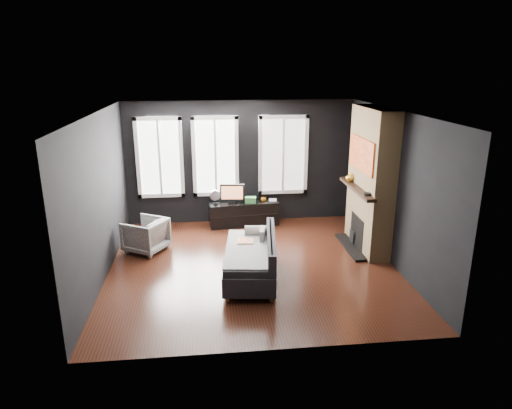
{
  "coord_description": "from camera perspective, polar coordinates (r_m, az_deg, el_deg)",
  "views": [
    {
      "loc": [
        -0.77,
        -7.39,
        3.46
      ],
      "look_at": [
        0.1,
        0.3,
        1.05
      ],
      "focal_mm": 32.0,
      "sensor_mm": 36.0,
      "label": 1
    }
  ],
  "objects": [
    {
      "name": "sofa",
      "position": [
        7.62,
        -0.71,
        -6.47
      ],
      "size": [
        1.12,
        1.9,
        0.78
      ],
      "primitive_type": null,
      "rotation": [
        0.0,
        0.0,
        -0.12
      ],
      "color": "#232326",
      "rests_on": "floor"
    },
    {
      "name": "mug",
      "position": [
        10.08,
        0.93,
        0.7
      ],
      "size": [
        0.14,
        0.13,
        0.11
      ],
      "primitive_type": "imported",
      "rotation": [
        0.0,
        0.0,
        0.44
      ],
      "color": "#C96B0A",
      "rests_on": "media_console"
    },
    {
      "name": "mantel_vase",
      "position": [
        9.15,
        11.71,
        3.42
      ],
      "size": [
        0.21,
        0.21,
        0.18
      ],
      "primitive_type": "imported",
      "rotation": [
        0.0,
        0.0,
        -0.15
      ],
      "color": "yellow",
      "rests_on": "fireplace"
    },
    {
      "name": "book",
      "position": [
        10.14,
        1.64,
        1.14
      ],
      "size": [
        0.17,
        0.04,
        0.23
      ],
      "primitive_type": "imported",
      "rotation": [
        0.0,
        0.0,
        -0.15
      ],
      "color": "tan",
      "rests_on": "media_console"
    },
    {
      "name": "monitor",
      "position": [
        9.93,
        -3.01,
        1.52
      ],
      "size": [
        0.55,
        0.17,
        0.48
      ],
      "primitive_type": null,
      "rotation": [
        0.0,
        0.0,
        -0.1
      ],
      "color": "black",
      "rests_on": "media_console"
    },
    {
      "name": "stripe_pillow",
      "position": [
        7.92,
        0.79,
        -4.17
      ],
      "size": [
        0.13,
        0.34,
        0.34
      ],
      "primitive_type": "cube",
      "rotation": [
        0.0,
        0.0,
        -0.17
      ],
      "color": "gray",
      "rests_on": "sofa"
    },
    {
      "name": "mantel_clock",
      "position": [
        8.25,
        13.78,
        1.27
      ],
      "size": [
        0.16,
        0.16,
        0.04
      ],
      "primitive_type": "cylinder",
      "rotation": [
        0.0,
        0.0,
        0.32
      ],
      "color": "black",
      "rests_on": "fireplace"
    },
    {
      "name": "windows",
      "position": [
        9.91,
        -4.65,
        11.0
      ],
      "size": [
        4.0,
        0.16,
        1.76
      ],
      "primitive_type": null,
      "color": "white",
      "rests_on": "wall_back"
    },
    {
      "name": "floor",
      "position": [
        8.2,
        -0.46,
        -7.67
      ],
      "size": [
        5.0,
        5.0,
        0.0
      ],
      "primitive_type": "plane",
      "color": "black",
      "rests_on": "ground"
    },
    {
      "name": "storage_box",
      "position": [
        9.98,
        -0.7,
        0.58
      ],
      "size": [
        0.26,
        0.18,
        0.13
      ],
      "primitive_type": "cube",
      "rotation": [
        0.0,
        0.0,
        -0.11
      ],
      "color": "#377B3C",
      "rests_on": "media_console"
    },
    {
      "name": "ceiling",
      "position": [
        7.47,
        -0.52,
        11.46
      ],
      "size": [
        5.0,
        5.0,
        0.0
      ],
      "primitive_type": "plane",
      "color": "white",
      "rests_on": "ground"
    },
    {
      "name": "wall_right",
      "position": [
        8.35,
        16.85,
        1.91
      ],
      "size": [
        0.02,
        5.0,
        2.7
      ],
      "primitive_type": "cube",
      "color": "black",
      "rests_on": "ground"
    },
    {
      "name": "media_console",
      "position": [
        10.13,
        -1.55,
        -1.11
      ],
      "size": [
        1.56,
        0.62,
        0.52
      ],
      "primitive_type": null,
      "rotation": [
        0.0,
        0.0,
        0.1
      ],
      "color": "black",
      "rests_on": "floor"
    },
    {
      "name": "armchair",
      "position": [
        8.94,
        -13.65,
        -3.55
      ],
      "size": [
        0.9,
        0.92,
        0.71
      ],
      "primitive_type": "imported",
      "rotation": [
        0.0,
        0.0,
        -2.11
      ],
      "color": "silver",
      "rests_on": "floor"
    },
    {
      "name": "desk_fan",
      "position": [
        9.89,
        -5.12,
        0.94
      ],
      "size": [
        0.25,
        0.25,
        0.32
      ],
      "primitive_type": null,
      "rotation": [
        0.0,
        0.0,
        0.08
      ],
      "color": "gray",
      "rests_on": "media_console"
    },
    {
      "name": "fireplace",
      "position": [
        8.81,
        14.16,
        2.92
      ],
      "size": [
        0.7,
        1.62,
        2.7
      ],
      "primitive_type": null,
      "color": "#93724C",
      "rests_on": "floor"
    },
    {
      "name": "wall_back",
      "position": [
        10.14,
        -1.96,
        5.29
      ],
      "size": [
        5.0,
        0.02,
        2.7
      ],
      "primitive_type": "cube",
      "color": "black",
      "rests_on": "ground"
    },
    {
      "name": "wall_left",
      "position": [
        7.88,
        -18.89,
        0.81
      ],
      "size": [
        0.02,
        5.0,
        2.7
      ],
      "primitive_type": "cube",
      "color": "black",
      "rests_on": "ground"
    }
  ]
}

